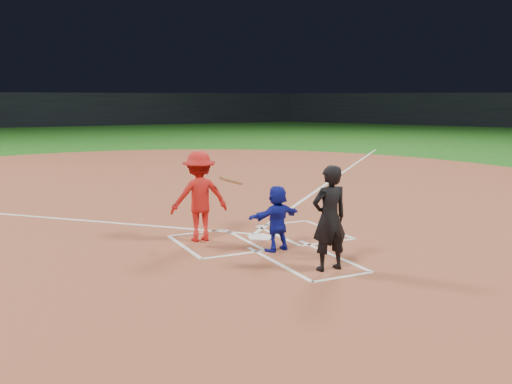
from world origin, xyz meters
name	(u,v)px	position (x,y,z in m)	size (l,w,h in m)	color
ground	(261,238)	(0.00, 0.00, 0.00)	(120.00, 120.00, 0.00)	#1A5715
home_plate_dirt	(167,193)	(0.00, 6.00, 0.01)	(28.00, 28.00, 0.01)	brown
stadium_wall_far	(30,110)	(0.00, 48.00, 1.60)	(80.00, 1.20, 3.20)	black
home_plate	(261,237)	(0.00, 0.00, 0.02)	(0.60, 0.60, 0.02)	white
catcher	(277,218)	(-0.17, -0.99, 0.60)	(1.10, 0.35, 1.18)	#131BA1
umpire	(329,218)	(0.01, -2.38, 0.85)	(0.61, 0.40, 1.68)	black
chalk_markings	(175,196)	(0.00, 5.29, 0.01)	(28.35, 17.32, 0.01)	white
batter_at_plate	(199,196)	(-1.14, 0.33, 0.87)	(1.54, 0.80, 1.71)	red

